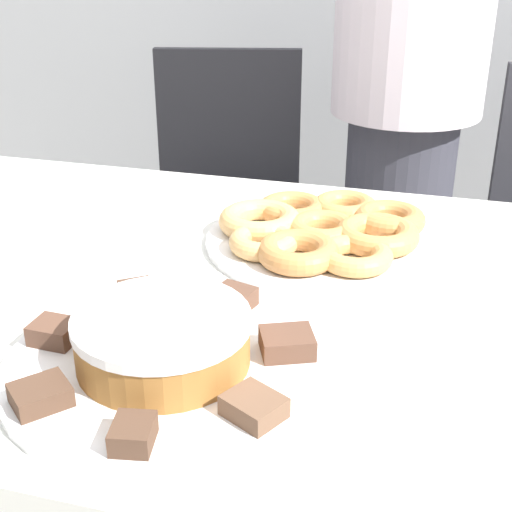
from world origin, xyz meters
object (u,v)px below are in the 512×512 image
Objects in this scene: office_chair_left at (227,234)px; plate_cake at (165,365)px; plate_donuts at (322,241)px; person_standing at (407,87)px; frosted_cake at (163,339)px.

plate_cake is at bearing -88.87° from office_chair_left.
person_standing is at bearing 84.03° from plate_donuts.
plate_donuts is 0.40m from frosted_cake.
office_chair_left is 2.52× the size of plate_cake.
frosted_cake reaches higher than plate_cake.
office_chair_left is at bearing 104.38° from frosted_cake.
person_standing is 1.05m from plate_cake.
office_chair_left is 4.67× the size of frosted_cake.
person_standing is 1.05m from frosted_cake.
plate_donuts is at bearing 74.30° from frosted_cake.
frosted_cake is (-0.11, -0.38, 0.03)m from plate_donuts.
plate_donuts is (0.39, -0.71, 0.33)m from office_chair_left.
office_chair_left reaches higher than frosted_cake.
person_standing is 1.83× the size of office_chair_left.
office_chair_left reaches higher than plate_donuts.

